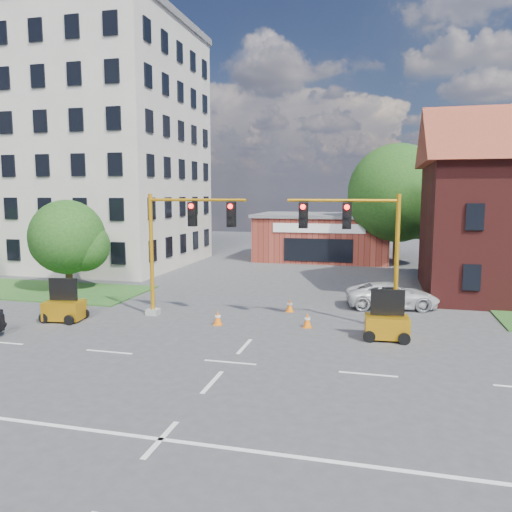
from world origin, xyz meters
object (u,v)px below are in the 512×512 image
at_px(pickup_white, 392,295).
at_px(trailer_east, 387,325).
at_px(trailer_west, 64,308).
at_px(signal_mast_west, 181,240).
at_px(signal_mast_east, 360,244).

bearing_deg(pickup_white, trailer_east, 167.51).
xyz_separation_m(trailer_west, pickup_white, (15.62, 6.86, 0.05)).
relative_size(signal_mast_west, signal_mast_east, 1.00).
height_order(signal_mast_west, trailer_east, signal_mast_west).
bearing_deg(signal_mast_east, pickup_white, 70.92).
bearing_deg(trailer_east, signal_mast_west, 166.98).
distance_m(signal_mast_east, trailer_west, 14.56).
bearing_deg(pickup_white, signal_mast_east, 151.39).
distance_m(trailer_west, pickup_white, 17.06).
distance_m(signal_mast_west, signal_mast_east, 8.71).
height_order(signal_mast_west, signal_mast_east, same).
bearing_deg(pickup_white, trailer_west, 104.19).
height_order(trailer_west, trailer_east, trailer_east).
bearing_deg(signal_mast_west, trailer_west, -157.35).
distance_m(signal_mast_west, trailer_east, 10.63).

